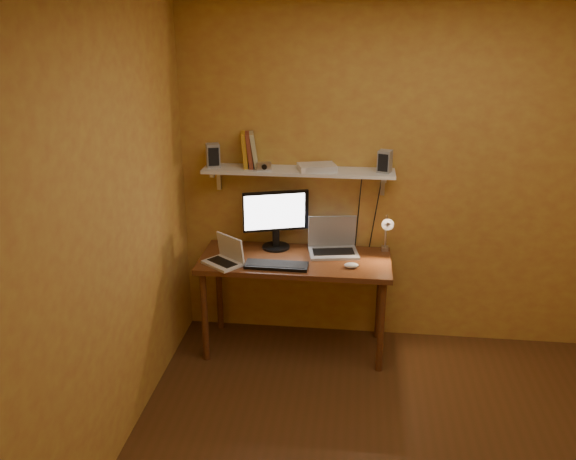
# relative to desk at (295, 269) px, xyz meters

# --- Properties ---
(room) EXTENTS (3.44, 3.24, 2.64)m
(room) POSITION_rel_desk_xyz_m (0.80, -1.28, 0.64)
(room) COLOR #502C14
(room) RESTS_ON ground
(desk) EXTENTS (1.40, 0.60, 0.75)m
(desk) POSITION_rel_desk_xyz_m (0.00, 0.00, 0.00)
(desk) COLOR brown
(desk) RESTS_ON ground
(wall_shelf) EXTENTS (1.40, 0.25, 0.21)m
(wall_shelf) POSITION_rel_desk_xyz_m (0.00, 0.19, 0.69)
(wall_shelf) COLOR white
(wall_shelf) RESTS_ON room
(monitor) EXTENTS (0.48, 0.27, 0.45)m
(monitor) POSITION_rel_desk_xyz_m (-0.17, 0.19, 0.34)
(monitor) COLOR black
(monitor) RESTS_ON desk
(laptop) EXTENTS (0.40, 0.32, 0.27)m
(laptop) POSITION_rel_desk_xyz_m (0.27, 0.16, 0.16)
(laptop) COLOR gray
(laptop) RESTS_ON desk
(netbook) EXTENTS (0.33, 0.31, 0.20)m
(netbook) POSITION_rel_desk_xyz_m (-0.48, -0.15, 0.14)
(netbook) COLOR silver
(netbook) RESTS_ON desk
(keyboard) EXTENTS (0.45, 0.16, 0.02)m
(keyboard) POSITION_rel_desk_xyz_m (-0.11, -0.17, 0.10)
(keyboard) COLOR black
(keyboard) RESTS_ON desk
(mouse) EXTENTS (0.11, 0.08, 0.04)m
(mouse) POSITION_rel_desk_xyz_m (0.41, -0.12, 0.10)
(mouse) COLOR silver
(mouse) RESTS_ON desk
(desk_lamp) EXTENTS (0.09, 0.23, 0.38)m
(desk_lamp) POSITION_rel_desk_xyz_m (0.66, 0.13, 0.29)
(desk_lamp) COLOR silver
(desk_lamp) RESTS_ON desk
(speaker_left) EXTENTS (0.12, 0.12, 0.17)m
(speaker_left) POSITION_rel_desk_xyz_m (-0.63, 0.19, 0.80)
(speaker_left) COLOR gray
(speaker_left) RESTS_ON wall_shelf
(speaker_right) EXTENTS (0.11, 0.11, 0.16)m
(speaker_right) POSITION_rel_desk_xyz_m (0.62, 0.18, 0.79)
(speaker_right) COLOR gray
(speaker_right) RESTS_ON wall_shelf
(books) EXTENTS (0.16, 0.18, 0.26)m
(books) POSITION_rel_desk_xyz_m (-0.37, 0.22, 0.84)
(books) COLOR #C3891D
(books) RESTS_ON wall_shelf
(shelf_camera) EXTENTS (0.11, 0.06, 0.06)m
(shelf_camera) POSITION_rel_desk_xyz_m (-0.24, 0.13, 0.74)
(shelf_camera) COLOR silver
(shelf_camera) RESTS_ON wall_shelf
(router) EXTENTS (0.31, 0.25, 0.04)m
(router) POSITION_rel_desk_xyz_m (0.14, 0.18, 0.73)
(router) COLOR silver
(router) RESTS_ON wall_shelf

